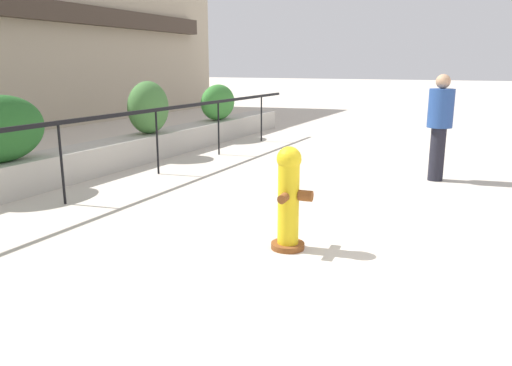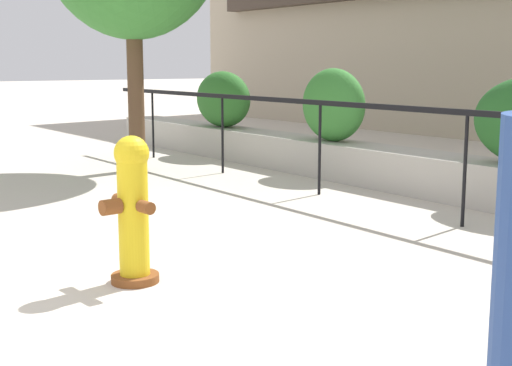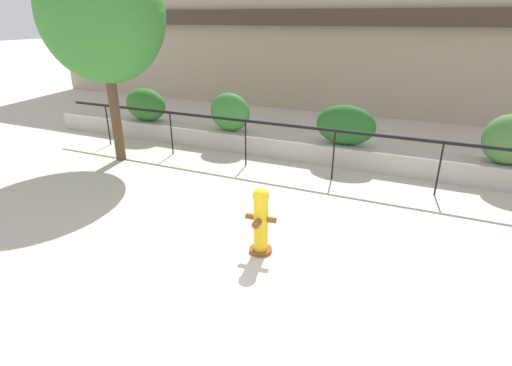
{
  "view_description": "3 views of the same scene",
  "coord_description": "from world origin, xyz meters",
  "px_view_note": "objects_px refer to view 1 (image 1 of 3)",
  "views": [
    {
      "loc": [
        -4.85,
        -0.35,
        1.88
      ],
      "look_at": [
        -0.1,
        1.92,
        0.62
      ],
      "focal_mm": 35.0,
      "sensor_mm": 36.0,
      "label": 1
    },
    {
      "loc": [
        4.34,
        -0.76,
        1.59
      ],
      "look_at": [
        0.3,
        2.17,
        0.75
      ],
      "focal_mm": 50.0,
      "sensor_mm": 36.0,
      "label": 2
    },
    {
      "loc": [
        1.85,
        -3.4,
        3.38
      ],
      "look_at": [
        -0.99,
        2.93,
        0.48
      ],
      "focal_mm": 28.0,
      "sensor_mm": 36.0,
      "label": 3
    }
  ],
  "objects_px": {
    "hedge_bush_3": "(148,108)",
    "fire_hydrant": "(289,197)",
    "hedge_bush_4": "(218,102)",
    "pedestrian": "(440,121)",
    "hedge_bush_2": "(2,129)"
  },
  "relations": [
    {
      "from": "hedge_bush_3",
      "to": "hedge_bush_4",
      "type": "relative_size",
      "value": 0.77
    },
    {
      "from": "fire_hydrant",
      "to": "pedestrian",
      "type": "xyz_separation_m",
      "value": [
        3.99,
        -1.02,
        0.44
      ]
    },
    {
      "from": "hedge_bush_2",
      "to": "pedestrian",
      "type": "bearing_deg",
      "value": -56.0
    },
    {
      "from": "hedge_bush_3",
      "to": "fire_hydrant",
      "type": "xyz_separation_m",
      "value": [
        -3.63,
        -4.52,
        -0.48
      ]
    },
    {
      "from": "fire_hydrant",
      "to": "hedge_bush_4",
      "type": "bearing_deg",
      "value": 35.02
    },
    {
      "from": "hedge_bush_3",
      "to": "hedge_bush_4",
      "type": "bearing_deg",
      "value": 0.0
    },
    {
      "from": "hedge_bush_4",
      "to": "fire_hydrant",
      "type": "height_order",
      "value": "hedge_bush_4"
    },
    {
      "from": "hedge_bush_4",
      "to": "pedestrian",
      "type": "xyz_separation_m",
      "value": [
        -2.47,
        -5.55,
        0.04
      ]
    },
    {
      "from": "hedge_bush_4",
      "to": "fire_hydrant",
      "type": "bearing_deg",
      "value": -144.98
    },
    {
      "from": "hedge_bush_2",
      "to": "pedestrian",
      "type": "xyz_separation_m",
      "value": [
        3.74,
        -5.55,
        0.01
      ]
    },
    {
      "from": "fire_hydrant",
      "to": "hedge_bush_2",
      "type": "bearing_deg",
      "value": 86.84
    },
    {
      "from": "fire_hydrant",
      "to": "hedge_bush_3",
      "type": "bearing_deg",
      "value": 51.28
    },
    {
      "from": "pedestrian",
      "to": "hedge_bush_2",
      "type": "bearing_deg",
      "value": 124.0
    },
    {
      "from": "hedge_bush_3",
      "to": "hedge_bush_4",
      "type": "distance_m",
      "value": 2.83
    },
    {
      "from": "hedge_bush_3",
      "to": "pedestrian",
      "type": "bearing_deg",
      "value": -86.26
    }
  ]
}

